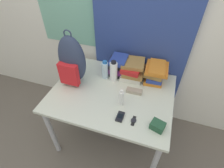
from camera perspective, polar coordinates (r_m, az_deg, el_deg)
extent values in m
cube|color=silver|center=(1.85, 5.57, 20.13)|extent=(6.00, 0.05, 2.50)
cube|color=#75B299|center=(1.96, -8.94, 22.66)|extent=(1.10, 0.01, 0.80)
cube|color=navy|center=(1.78, 9.88, 18.76)|extent=(0.99, 0.04, 2.50)
cube|color=beige|center=(1.71, 0.00, -2.86)|extent=(1.16, 0.90, 0.03)
cylinder|color=#B2B2B7|center=(1.97, -19.07, -14.72)|extent=(0.05, 0.05, 0.72)
cylinder|color=#B2B2B7|center=(1.76, 13.52, -24.36)|extent=(0.05, 0.05, 0.72)
cylinder|color=#B2B2B7|center=(2.38, -9.03, -0.01)|extent=(0.05, 0.05, 0.72)
cylinder|color=#B2B2B7|center=(2.21, 16.46, -5.82)|extent=(0.05, 0.05, 0.72)
ellipsoid|color=#2D3851|center=(1.71, -12.86, 7.67)|extent=(0.27, 0.16, 0.50)
cube|color=red|center=(1.71, -13.88, 3.11)|extent=(0.19, 0.06, 0.22)
torus|color=#2D3851|center=(1.58, -14.35, 15.57)|extent=(0.08, 0.01, 0.08)
cube|color=black|center=(1.91, 2.12, 4.27)|extent=(0.17, 0.22, 0.04)
cube|color=#6B2370|center=(1.88, 1.83, 5.49)|extent=(0.20, 0.22, 0.06)
cube|color=black|center=(1.85, 1.83, 6.92)|extent=(0.19, 0.22, 0.05)
cube|color=navy|center=(1.80, 2.28, 7.92)|extent=(0.16, 0.21, 0.05)
cube|color=silver|center=(1.87, 6.57, 3.37)|extent=(0.23, 0.28, 0.05)
cube|color=olive|center=(1.83, 7.20, 4.33)|extent=(0.22, 0.26, 0.05)
cube|color=red|center=(1.81, 6.78, 5.71)|extent=(0.20, 0.29, 0.05)
cube|color=olive|center=(1.79, 6.98, 6.82)|extent=(0.24, 0.24, 0.04)
cube|color=orange|center=(1.86, 13.31, 1.91)|extent=(0.20, 0.24, 0.04)
cube|color=navy|center=(1.84, 13.80, 2.91)|extent=(0.17, 0.26, 0.04)
cube|color=olive|center=(1.80, 13.83, 3.91)|extent=(0.19, 0.23, 0.05)
cube|color=orange|center=(1.78, 14.47, 4.95)|extent=(0.23, 0.27, 0.03)
cube|color=orange|center=(1.76, 14.58, 5.36)|extent=(0.17, 0.26, 0.03)
cylinder|color=silver|center=(1.81, -2.28, 4.50)|extent=(0.07, 0.07, 0.18)
cylinder|color=#286BB7|center=(1.75, -2.37, 7.12)|extent=(0.04, 0.04, 0.02)
cylinder|color=white|center=(1.76, 0.52, 4.05)|extent=(0.08, 0.08, 0.21)
cylinder|color=black|center=(1.69, 0.54, 7.11)|extent=(0.05, 0.05, 0.02)
cylinder|color=white|center=(1.53, 3.03, -4.74)|extent=(0.04, 0.04, 0.15)
cylinder|color=white|center=(1.47, 3.15, -2.44)|extent=(0.03, 0.03, 0.02)
cube|color=black|center=(1.49, 2.67, -10.58)|extent=(0.06, 0.10, 0.02)
cube|color=black|center=(1.48, 2.68, -10.38)|extent=(0.04, 0.05, 0.00)
cube|color=gray|center=(1.69, 7.26, -2.31)|extent=(0.15, 0.06, 0.04)
cube|color=#234C33|center=(1.45, 14.66, -13.04)|extent=(0.13, 0.11, 0.06)
cube|color=black|center=(1.48, 7.04, -11.84)|extent=(0.03, 0.10, 0.00)
cylinder|color=#232328|center=(1.48, 7.06, -11.74)|extent=(0.04, 0.04, 0.01)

